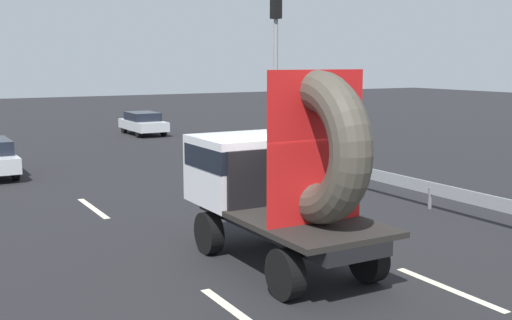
% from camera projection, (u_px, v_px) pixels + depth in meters
% --- Properties ---
extents(ground_plane, '(120.00, 120.00, 0.00)m').
position_uv_depth(ground_plane, '(286.00, 262.00, 12.16)').
color(ground_plane, black).
extents(flatbed_truck, '(2.02, 4.62, 3.66)m').
position_uv_depth(flatbed_truck, '(276.00, 173.00, 11.84)').
color(flatbed_truck, black).
rests_on(flatbed_truck, ground_plane).
extents(traffic_light, '(0.42, 0.36, 6.20)m').
position_uv_depth(traffic_light, '(276.00, 55.00, 22.93)').
color(traffic_light, gray).
rests_on(traffic_light, ground_plane).
extents(guardrail, '(0.10, 14.29, 0.71)m').
position_uv_depth(guardrail, '(384.00, 178.00, 17.98)').
color(guardrail, gray).
rests_on(guardrail, ground_plane).
extents(lane_dash_left_near, '(0.16, 2.39, 0.01)m').
position_uv_depth(lane_dash_left_near, '(238.00, 314.00, 9.63)').
color(lane_dash_left_near, beige).
rests_on(lane_dash_left_near, ground_plane).
extents(lane_dash_left_far, '(0.16, 2.56, 0.01)m').
position_uv_depth(lane_dash_left_far, '(93.00, 208.00, 16.57)').
color(lane_dash_left_far, beige).
rests_on(lane_dash_left_far, ground_plane).
extents(lane_dash_right_near, '(0.16, 2.39, 0.01)m').
position_uv_depth(lane_dash_right_near, '(449.00, 289.00, 10.70)').
color(lane_dash_right_near, beige).
rests_on(lane_dash_right_near, ground_plane).
extents(lane_dash_right_far, '(0.16, 2.72, 0.01)m').
position_uv_depth(lane_dash_right_far, '(231.00, 200.00, 17.54)').
color(lane_dash_right_far, beige).
rests_on(lane_dash_right_far, ground_plane).
extents(oncoming_car, '(1.54, 3.59, 1.17)m').
position_uv_depth(oncoming_car, '(143.00, 123.00, 33.18)').
color(oncoming_car, black).
rests_on(oncoming_car, ground_plane).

